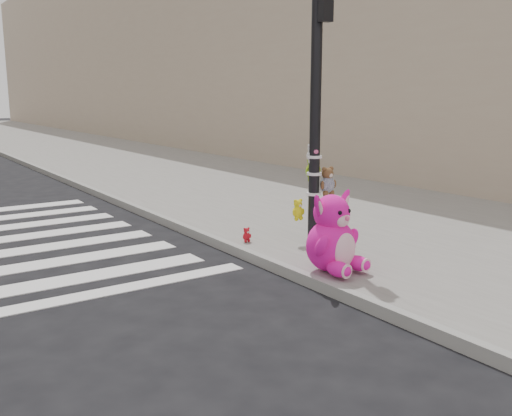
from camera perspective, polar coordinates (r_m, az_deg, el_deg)
ground at (r=5.86m, az=-2.77°, el=-12.16°), size 120.00×120.00×0.00m
sidewalk_near at (r=16.70m, az=-6.14°, el=3.38°), size 7.00×80.00×0.14m
curb_edge at (r=15.39m, az=-17.53°, el=2.26°), size 0.12×80.00×0.15m
bld_near at (r=28.09m, az=-6.14°, el=16.60°), size 5.00×60.00×10.00m
signal_pole at (r=8.42m, az=6.04°, el=7.55°), size 0.68×0.50×4.00m
pink_bunny at (r=7.19m, az=7.70°, el=-3.05°), size 0.74×0.83×1.04m
red_teddy at (r=8.62m, az=-0.95°, el=-2.69°), size 0.15×0.11×0.22m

